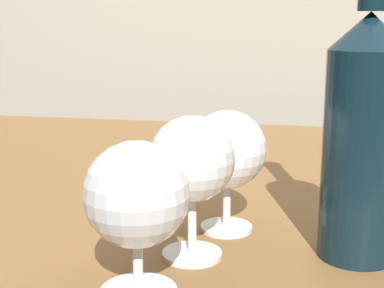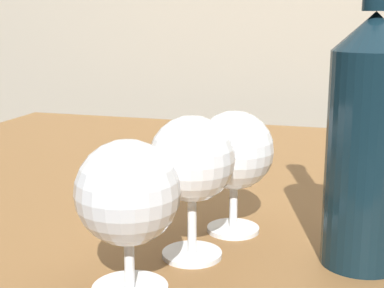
{
  "view_description": "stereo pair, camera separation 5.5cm",
  "coord_description": "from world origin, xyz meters",
  "px_view_note": "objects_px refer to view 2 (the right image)",
  "views": [
    {
      "loc": [
        0.05,
        -0.79,
        1.0
      ],
      "look_at": [
        -0.05,
        -0.26,
        0.88
      ],
      "focal_mm": 53.5,
      "sensor_mm": 36.0,
      "label": 1
    },
    {
      "loc": [
        0.1,
        -0.77,
        1.0
      ],
      "look_at": [
        -0.05,
        -0.26,
        0.88
      ],
      "focal_mm": 53.5,
      "sensor_mm": 36.0,
      "label": 2
    }
  ],
  "objects_px": {
    "wine_glass_merlot": "(192,162)",
    "wine_glass_chardonnay": "(234,152)",
    "wine_glass_amber": "(128,196)",
    "wine_bottle": "(368,137)"
  },
  "relations": [
    {
      "from": "wine_glass_chardonnay",
      "to": "wine_bottle",
      "type": "relative_size",
      "value": 0.43
    },
    {
      "from": "wine_glass_amber",
      "to": "wine_glass_chardonnay",
      "type": "distance_m",
      "value": 0.18
    },
    {
      "from": "wine_glass_merlot",
      "to": "wine_glass_chardonnay",
      "type": "bearing_deg",
      "value": 72.83
    },
    {
      "from": "wine_glass_amber",
      "to": "wine_glass_chardonnay",
      "type": "relative_size",
      "value": 1.0
    },
    {
      "from": "wine_glass_chardonnay",
      "to": "wine_bottle",
      "type": "bearing_deg",
      "value": -18.91
    },
    {
      "from": "wine_bottle",
      "to": "wine_glass_merlot",
      "type": "bearing_deg",
      "value": -168.64
    },
    {
      "from": "wine_glass_chardonnay",
      "to": "wine_glass_amber",
      "type": "bearing_deg",
      "value": -108.31
    },
    {
      "from": "wine_glass_amber",
      "to": "wine_bottle",
      "type": "bearing_deg",
      "value": 31.97
    },
    {
      "from": "wine_glass_merlot",
      "to": "wine_bottle",
      "type": "relative_size",
      "value": 0.45
    },
    {
      "from": "wine_glass_chardonnay",
      "to": "wine_bottle",
      "type": "xyz_separation_m",
      "value": [
        0.14,
        -0.05,
        0.04
      ]
    }
  ]
}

